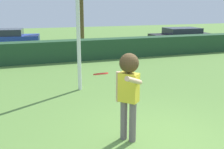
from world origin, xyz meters
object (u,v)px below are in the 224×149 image
at_px(person, 129,84).
at_px(frisbee, 101,74).
at_px(parked_car_blue, 5,38).
at_px(parked_car_black, 182,36).

distance_m(person, frisbee, 0.82).
height_order(parked_car_blue, parked_car_black, same).
relative_size(person, parked_car_black, 0.42).
height_order(person, parked_car_blue, person).
bearing_deg(person, parked_car_blue, 101.44).
bearing_deg(person, parked_car_black, 52.41).
bearing_deg(parked_car_black, parked_car_blue, 165.85).
distance_m(person, parked_car_black, 13.70).
bearing_deg(parked_car_black, frisbee, -128.89).
xyz_separation_m(parked_car_blue, parked_car_black, (11.12, -2.80, 0.00)).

